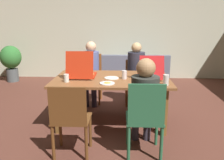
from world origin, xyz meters
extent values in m
plane|color=brown|center=(0.00, 0.00, 0.00)|extent=(20.00, 20.00, 0.00)
cube|color=beige|center=(0.00, 3.11, 1.32)|extent=(7.42, 0.12, 2.65)
cube|color=brown|center=(0.00, 0.00, 0.72)|extent=(1.78, 1.10, 0.04)
cube|color=brown|center=(-0.76, -0.42, 0.35)|extent=(0.08, 0.08, 0.70)
cube|color=brown|center=(0.76, -0.42, 0.35)|extent=(0.08, 0.08, 0.70)
cube|color=brown|center=(-0.76, 0.42, 0.35)|extent=(0.08, 0.08, 0.70)
cube|color=brown|center=(0.76, 0.42, 0.35)|extent=(0.08, 0.08, 0.70)
cylinder|color=brown|center=(0.61, 0.71, 0.22)|extent=(0.04, 0.04, 0.45)
cylinder|color=brown|center=(0.25, 0.71, 0.22)|extent=(0.04, 0.04, 0.45)
cylinder|color=brown|center=(0.61, 1.07, 0.22)|extent=(0.04, 0.04, 0.45)
cylinder|color=brown|center=(0.25, 1.07, 0.22)|extent=(0.04, 0.04, 0.45)
cube|color=brown|center=(0.43, 0.89, 0.46)|extent=(0.41, 0.42, 0.02)
cube|color=brown|center=(0.43, 1.08, 0.66)|extent=(0.39, 0.03, 0.38)
cylinder|color=#3F3043|center=(0.51, 0.58, 0.23)|extent=(0.10, 0.10, 0.47)
cylinder|color=#3F3043|center=(0.35, 0.58, 0.23)|extent=(0.10, 0.10, 0.47)
cube|color=#3F3043|center=(0.43, 0.73, 0.52)|extent=(0.29, 0.32, 0.11)
cylinder|color=#2C2D3B|center=(0.43, 0.89, 0.77)|extent=(0.33, 0.33, 0.51)
sphere|color=tan|center=(0.43, 0.89, 1.11)|extent=(0.19, 0.19, 0.19)
cylinder|color=#26613E|center=(0.24, -0.70, 0.22)|extent=(0.04, 0.04, 0.45)
cylinder|color=#26613E|center=(0.62, -0.70, 0.22)|extent=(0.04, 0.04, 0.45)
cylinder|color=#26613E|center=(0.24, -1.09, 0.22)|extent=(0.04, 0.04, 0.45)
cylinder|color=#26613E|center=(0.62, -1.09, 0.22)|extent=(0.04, 0.04, 0.45)
cube|color=#26613E|center=(0.43, -0.90, 0.46)|extent=(0.43, 0.44, 0.02)
cube|color=#26613E|center=(0.43, -1.10, 0.71)|extent=(0.41, 0.03, 0.48)
cylinder|color=#332F3C|center=(0.35, -0.57, 0.23)|extent=(0.10, 0.10, 0.47)
cylinder|color=#332F3C|center=(0.51, -0.57, 0.23)|extent=(0.10, 0.10, 0.47)
cube|color=#332F3C|center=(0.43, -0.72, 0.52)|extent=(0.29, 0.35, 0.11)
cylinder|color=#333531|center=(0.43, -0.90, 0.75)|extent=(0.33, 0.33, 0.46)
sphere|color=#A97F54|center=(0.43, -0.90, 1.08)|extent=(0.22, 0.22, 0.22)
cylinder|color=brown|center=(-0.27, 0.77, 0.22)|extent=(0.04, 0.04, 0.45)
cylinder|color=brown|center=(-0.61, 0.77, 0.22)|extent=(0.04, 0.04, 0.45)
cylinder|color=brown|center=(-0.27, 1.12, 0.22)|extent=(0.04, 0.04, 0.45)
cylinder|color=brown|center=(-0.61, 1.12, 0.22)|extent=(0.04, 0.04, 0.45)
cube|color=brown|center=(-0.44, 0.95, 0.46)|extent=(0.38, 0.41, 0.02)
cube|color=brown|center=(-0.44, 1.13, 0.71)|extent=(0.37, 0.03, 0.49)
cylinder|color=#302B42|center=(-0.37, 0.67, 0.23)|extent=(0.10, 0.10, 0.47)
cylinder|color=#302B42|center=(-0.52, 0.67, 0.23)|extent=(0.10, 0.10, 0.47)
cube|color=#302B42|center=(-0.44, 0.80, 0.52)|extent=(0.27, 0.29, 0.11)
cylinder|color=#555F97|center=(-0.44, 0.95, 0.77)|extent=(0.30, 0.30, 0.51)
sphere|color=#D9AA84|center=(-0.44, 0.95, 1.12)|extent=(0.21, 0.21, 0.21)
cylinder|color=brown|center=(-0.64, -0.78, 0.22)|extent=(0.04, 0.04, 0.45)
cylinder|color=brown|center=(-0.25, -0.78, 0.22)|extent=(0.04, 0.04, 0.45)
cylinder|color=brown|center=(-0.64, -1.11, 0.22)|extent=(0.04, 0.04, 0.45)
cylinder|color=brown|center=(-0.25, -1.11, 0.22)|extent=(0.04, 0.04, 0.45)
cube|color=brown|center=(-0.44, -0.94, 0.46)|extent=(0.44, 0.39, 0.02)
cube|color=brown|center=(-0.44, -1.12, 0.69)|extent=(0.42, 0.03, 0.44)
cube|color=red|center=(0.60, 0.09, 0.75)|extent=(0.36, 0.36, 0.03)
cylinder|color=#C67D40|center=(0.60, 0.09, 0.77)|extent=(0.32, 0.32, 0.01)
cube|color=red|center=(0.60, -0.15, 0.94)|extent=(0.36, 0.13, 0.34)
cube|color=#B8270F|center=(-0.47, 0.10, 0.75)|extent=(0.41, 0.41, 0.02)
cylinder|color=#C37F35|center=(-0.47, 0.10, 0.77)|extent=(0.36, 0.36, 0.01)
cube|color=#B8270F|center=(-0.47, -0.15, 0.97)|extent=(0.41, 0.10, 0.40)
cylinder|color=white|center=(-0.05, -0.35, 0.75)|extent=(0.21, 0.21, 0.01)
cone|color=gold|center=(-0.05, -0.35, 0.76)|extent=(0.11, 0.11, 0.02)
cylinder|color=white|center=(0.00, -0.04, 0.75)|extent=(0.22, 0.22, 0.01)
cylinder|color=white|center=(0.54, -0.34, 0.75)|extent=(0.23, 0.23, 0.01)
cylinder|color=silver|center=(0.20, -0.06, 0.81)|extent=(0.08, 0.08, 0.13)
cylinder|color=silver|center=(0.76, -0.40, 0.82)|extent=(0.08, 0.08, 0.15)
cylinder|color=silver|center=(-0.65, -0.28, 0.80)|extent=(0.08, 0.08, 0.12)
cube|color=slate|center=(0.42, 2.48, 0.20)|extent=(1.82, 0.83, 0.40)
cube|color=slate|center=(0.42, 2.14, 0.60)|extent=(1.82, 0.16, 0.38)
cube|color=slate|center=(-0.39, 2.48, 0.49)|extent=(0.20, 0.79, 0.18)
cube|color=slate|center=(1.23, 2.48, 0.49)|extent=(0.20, 0.79, 0.18)
cylinder|color=#4E5657|center=(-2.81, 2.51, 0.17)|extent=(0.31, 0.31, 0.35)
cylinder|color=brown|center=(-2.81, 2.51, 0.40)|extent=(0.05, 0.05, 0.10)
ellipsoid|color=#307431|center=(-2.81, 2.51, 0.67)|extent=(0.55, 0.55, 0.60)
camera|label=1|loc=(0.15, -3.50, 1.60)|focal=37.14mm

